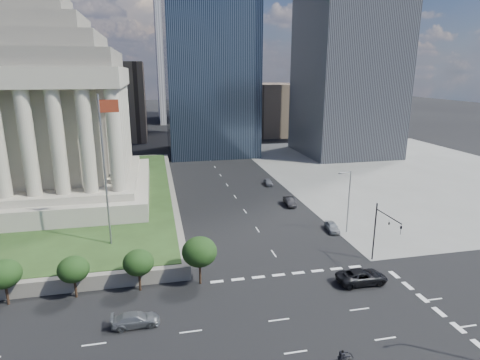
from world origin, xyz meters
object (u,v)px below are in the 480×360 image
object	(u,v)px
parked_sedan_near	(332,227)
motorcycle_lead	(341,359)
street_lamp_north	(348,198)
parked_sedan_mid	(289,202)
flagpole	(105,163)
war_memorial	(43,90)
parked_sedan_far	(268,182)
pickup_truck	(362,277)
traffic_signal_ne	(383,228)
suv_grey	(136,319)

from	to	relation	value
parked_sedan_near	motorcycle_lead	distance (m)	31.27
street_lamp_north	parked_sedan_mid	bearing A→B (deg)	106.65
street_lamp_north	flagpole	bearing A→B (deg)	-178.37
flagpole	parked_sedan_near	world-z (taller)	flagpole
war_memorial	motorcycle_lead	bearing A→B (deg)	-56.88
flagpole	parked_sedan_near	xyz separation A→B (m)	(33.33, 2.00, -12.40)
war_memorial	parked_sedan_far	xyz separation A→B (m)	(43.00, 6.06, -20.72)
parked_sedan_mid	motorcycle_lead	bearing A→B (deg)	-98.09
pickup_truck	flagpole	bearing A→B (deg)	65.11
war_memorial	parked_sedan_far	bearing A→B (deg)	8.02
traffic_signal_ne	pickup_truck	world-z (taller)	traffic_signal_ne
war_memorial	street_lamp_north	size ratio (longest dim) A/B	3.90
traffic_signal_ne	parked_sedan_near	world-z (taller)	traffic_signal_ne
flagpole	motorcycle_lead	xyz separation A→B (m)	(20.90, -26.70, -12.23)
war_memorial	parked_sedan_far	distance (m)	48.12
war_memorial	parked_sedan_mid	size ratio (longest dim) A/B	8.49
flagpole	war_memorial	bearing A→B (deg)	116.89
motorcycle_lead	pickup_truck	bearing A→B (deg)	55.54
street_lamp_north	suv_grey	xyz separation A→B (m)	(-31.60, -17.86, -4.97)
street_lamp_north	war_memorial	bearing A→B (deg)	154.08
street_lamp_north	parked_sedan_near	xyz separation A→B (m)	(-1.83, 1.00, -4.95)
war_memorial	motorcycle_lead	xyz separation A→B (m)	(33.07, -50.70, -20.51)
parked_sedan_near	parked_sedan_mid	size ratio (longest dim) A/B	0.91
parked_sedan_near	traffic_signal_ne	bearing A→B (deg)	-77.65
traffic_signal_ne	parked_sedan_far	distance (m)	40.77
war_memorial	street_lamp_north	xyz separation A→B (m)	(47.33, -23.00, -15.74)
pickup_truck	parked_sedan_far	bearing A→B (deg)	-1.07
parked_sedan_near	parked_sedan_far	size ratio (longest dim) A/B	1.05
pickup_truck	parked_sedan_near	xyz separation A→B (m)	(3.55, 16.00, -0.14)
flagpole	suv_grey	world-z (taller)	flagpole
war_memorial	suv_grey	bearing A→B (deg)	-68.94
pickup_truck	traffic_signal_ne	bearing A→B (deg)	-50.65
street_lamp_north	pickup_truck	size ratio (longest dim) A/B	1.64
street_lamp_north	motorcycle_lead	distance (m)	31.52
war_memorial	motorcycle_lead	size ratio (longest dim) A/B	16.36
pickup_truck	suv_grey	xyz separation A→B (m)	(-26.21, -2.86, -0.15)
traffic_signal_ne	street_lamp_north	bearing A→B (deg)	85.81
flagpole	parked_sedan_far	xyz separation A→B (m)	(30.83, 30.06, -12.44)
parked_sedan_far	suv_grey	bearing A→B (deg)	-117.25
war_memorial	parked_sedan_mid	distance (m)	48.45
parked_sedan_near	parked_sedan_far	world-z (taller)	parked_sedan_near
parked_sedan_mid	flagpole	bearing A→B (deg)	-148.20
parked_sedan_mid	parked_sedan_far	size ratio (longest dim) A/B	1.16
traffic_signal_ne	motorcycle_lead	world-z (taller)	traffic_signal_ne
parked_sedan_near	pickup_truck	bearing A→B (deg)	-94.82
parked_sedan_far	motorcycle_lead	distance (m)	57.62
traffic_signal_ne	parked_sedan_far	size ratio (longest dim) A/B	2.02
street_lamp_north	parked_sedan_mid	distance (m)	15.88
war_memorial	suv_grey	world-z (taller)	war_memorial
parked_sedan_far	motorcycle_lead	xyz separation A→B (m)	(-9.93, -56.76, 0.21)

